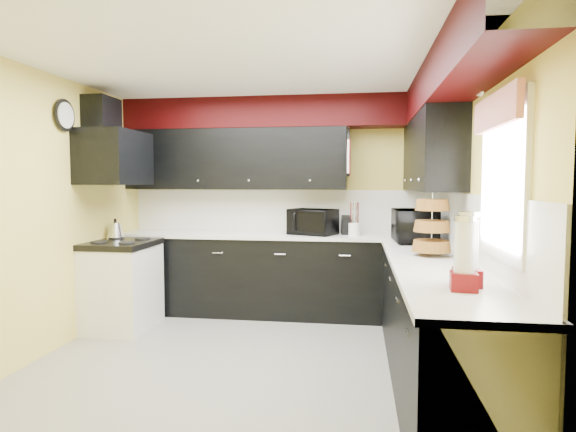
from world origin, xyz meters
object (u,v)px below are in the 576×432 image
object	(u,v)px
toaster_oven	(312,222)
kettle	(115,231)
utensil_crock	(354,229)
microwave	(415,226)
knife_block	(346,226)

from	to	relation	value
toaster_oven	kettle	xyz separation A→B (m)	(-2.11, -0.52, -0.08)
toaster_oven	utensil_crock	world-z (taller)	toaster_oven
microwave	knife_block	size ratio (longest dim) A/B	2.80
utensil_crock	knife_block	xyz separation A→B (m)	(-0.09, 0.06, 0.03)
toaster_oven	microwave	bearing A→B (deg)	-3.85
utensil_crock	knife_block	world-z (taller)	knife_block
microwave	knife_block	world-z (taller)	microwave
microwave	kettle	bearing A→B (deg)	85.99
microwave	utensil_crock	world-z (taller)	microwave
knife_block	utensil_crock	bearing A→B (deg)	-39.28
utensil_crock	microwave	bearing A→B (deg)	-41.34
utensil_crock	kettle	world-z (taller)	kettle
toaster_oven	knife_block	size ratio (longest dim) A/B	2.40
toaster_oven	knife_block	xyz separation A→B (m)	(0.37, 0.04, -0.04)
knife_block	toaster_oven	bearing A→B (deg)	178.03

